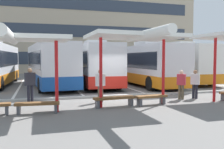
{
  "coord_description": "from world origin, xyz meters",
  "views": [
    {
      "loc": [
        -4.54,
        -13.55,
        2.18
      ],
      "look_at": [
        0.11,
        1.99,
        1.15
      ],
      "focal_mm": 40.47,
      "sensor_mm": 36.0,
      "label": 1
    }
  ],
  "objects_px": {
    "waiting_shelter_1": "(136,38)",
    "bench_3": "(151,98)",
    "coach_bus_2": "(92,65)",
    "waiting_passenger_1": "(30,82)",
    "coach_bus_4": "(171,64)",
    "coach_bus_3": "(140,65)",
    "bench_1": "(37,105)",
    "coach_bus_1": "(49,65)",
    "bench_2": "(114,99)",
    "waiting_passenger_3": "(195,82)",
    "waiting_passenger_0": "(181,83)",
    "waiting_shelter_0": "(11,39)",
    "waiting_passenger_2": "(100,83)"
  },
  "relations": [
    {
      "from": "waiting_shelter_0",
      "to": "waiting_passenger_2",
      "type": "relative_size",
      "value": 2.73
    },
    {
      "from": "coach_bus_3",
      "to": "bench_3",
      "type": "height_order",
      "value": "coach_bus_3"
    },
    {
      "from": "waiting_passenger_0",
      "to": "waiting_passenger_3",
      "type": "bearing_deg",
      "value": 3.71
    },
    {
      "from": "waiting_shelter_1",
      "to": "waiting_passenger_2",
      "type": "distance_m",
      "value": 2.98
    },
    {
      "from": "waiting_shelter_0",
      "to": "coach_bus_3",
      "type": "bearing_deg",
      "value": 45.75
    },
    {
      "from": "bench_3",
      "to": "waiting_passenger_1",
      "type": "bearing_deg",
      "value": 156.87
    },
    {
      "from": "coach_bus_1",
      "to": "bench_3",
      "type": "xyz_separation_m",
      "value": [
        4.19,
        -9.44,
        -1.32
      ]
    },
    {
      "from": "waiting_shelter_1",
      "to": "bench_2",
      "type": "xyz_separation_m",
      "value": [
        -0.9,
        0.29,
        -2.76
      ]
    },
    {
      "from": "bench_2",
      "to": "waiting_passenger_1",
      "type": "bearing_deg",
      "value": 148.02
    },
    {
      "from": "coach_bus_3",
      "to": "bench_2",
      "type": "distance_m",
      "value": 10.31
    },
    {
      "from": "bench_1",
      "to": "waiting_shelter_1",
      "type": "bearing_deg",
      "value": 2.7
    },
    {
      "from": "bench_2",
      "to": "waiting_passenger_0",
      "type": "distance_m",
      "value": 4.13
    },
    {
      "from": "coach_bus_1",
      "to": "waiting_passenger_3",
      "type": "distance_m",
      "value": 11.16
    },
    {
      "from": "bench_1",
      "to": "waiting_passenger_2",
      "type": "relative_size",
      "value": 1.07
    },
    {
      "from": "waiting_passenger_1",
      "to": "coach_bus_4",
      "type": "bearing_deg",
      "value": 32.85
    },
    {
      "from": "coach_bus_2",
      "to": "waiting_shelter_0",
      "type": "relative_size",
      "value": 2.78
    },
    {
      "from": "coach_bus_2",
      "to": "coach_bus_4",
      "type": "bearing_deg",
      "value": -0.57
    },
    {
      "from": "waiting_shelter_0",
      "to": "waiting_passenger_1",
      "type": "height_order",
      "value": "waiting_shelter_0"
    },
    {
      "from": "waiting_passenger_0",
      "to": "waiting_passenger_1",
      "type": "distance_m",
      "value": 7.79
    },
    {
      "from": "bench_1",
      "to": "waiting_shelter_1",
      "type": "distance_m",
      "value": 5.06
    },
    {
      "from": "waiting_passenger_2",
      "to": "bench_3",
      "type": "bearing_deg",
      "value": -33.75
    },
    {
      "from": "coach_bus_2",
      "to": "waiting_shelter_1",
      "type": "xyz_separation_m",
      "value": [
        -0.28,
        -10.74,
        1.45
      ]
    },
    {
      "from": "coach_bus_4",
      "to": "waiting_shelter_0",
      "type": "distance_m",
      "value": 17.13
    },
    {
      "from": "bench_3",
      "to": "waiting_shelter_0",
      "type": "bearing_deg",
      "value": -174.55
    },
    {
      "from": "coach_bus_3",
      "to": "bench_1",
      "type": "distance_m",
      "value": 12.66
    },
    {
      "from": "waiting_shelter_1",
      "to": "bench_3",
      "type": "bearing_deg",
      "value": 15.45
    },
    {
      "from": "coach_bus_2",
      "to": "waiting_passenger_1",
      "type": "relative_size",
      "value": 7.25
    },
    {
      "from": "coach_bus_4",
      "to": "coach_bus_2",
      "type": "bearing_deg",
      "value": 179.43
    },
    {
      "from": "coach_bus_3",
      "to": "waiting_passenger_0",
      "type": "bearing_deg",
      "value": -97.43
    },
    {
      "from": "bench_2",
      "to": "waiting_shelter_0",
      "type": "bearing_deg",
      "value": -171.68
    },
    {
      "from": "coach_bus_3",
      "to": "bench_3",
      "type": "distance_m",
      "value": 9.61
    },
    {
      "from": "waiting_shelter_1",
      "to": "bench_2",
      "type": "distance_m",
      "value": 2.91
    },
    {
      "from": "coach_bus_3",
      "to": "waiting_shelter_0",
      "type": "relative_size",
      "value": 2.65
    },
    {
      "from": "waiting_passenger_3",
      "to": "waiting_passenger_2",
      "type": "bearing_deg",
      "value": 175.59
    },
    {
      "from": "coach_bus_2",
      "to": "waiting_passenger_1",
      "type": "height_order",
      "value": "coach_bus_2"
    },
    {
      "from": "bench_3",
      "to": "coach_bus_1",
      "type": "bearing_deg",
      "value": 113.95
    },
    {
      "from": "waiting_shelter_0",
      "to": "bench_2",
      "type": "distance_m",
      "value": 4.99
    },
    {
      "from": "bench_2",
      "to": "waiting_passenger_1",
      "type": "relative_size",
      "value": 1.15
    },
    {
      "from": "bench_2",
      "to": "bench_3",
      "type": "relative_size",
      "value": 1.23
    },
    {
      "from": "coach_bus_1",
      "to": "waiting_passenger_0",
      "type": "height_order",
      "value": "coach_bus_1"
    },
    {
      "from": "coach_bus_2",
      "to": "waiting_shelter_0",
      "type": "height_order",
      "value": "coach_bus_2"
    },
    {
      "from": "bench_3",
      "to": "waiting_passenger_0",
      "type": "relative_size",
      "value": 1.02
    },
    {
      "from": "bench_3",
      "to": "coach_bus_3",
      "type": "bearing_deg",
      "value": 70.11
    },
    {
      "from": "bench_1",
      "to": "waiting_passenger_3",
      "type": "height_order",
      "value": "waiting_passenger_3"
    },
    {
      "from": "waiting_shelter_1",
      "to": "bench_1",
      "type": "bearing_deg",
      "value": -177.3
    },
    {
      "from": "coach_bus_4",
      "to": "bench_2",
      "type": "height_order",
      "value": "coach_bus_4"
    },
    {
      "from": "coach_bus_3",
      "to": "coach_bus_4",
      "type": "height_order",
      "value": "coach_bus_4"
    },
    {
      "from": "waiting_passenger_0",
      "to": "waiting_passenger_2",
      "type": "bearing_deg",
      "value": 173.92
    },
    {
      "from": "coach_bus_3",
      "to": "coach_bus_1",
      "type": "bearing_deg",
      "value": 176.26
    },
    {
      "from": "coach_bus_2",
      "to": "bench_1",
      "type": "bearing_deg",
      "value": -112.45
    }
  ]
}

